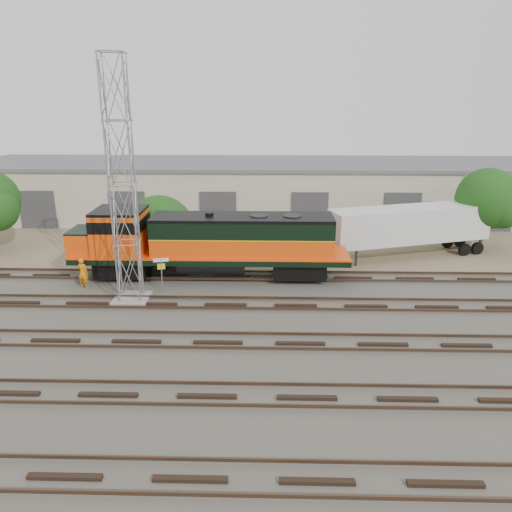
{
  "coord_description": "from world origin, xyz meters",
  "views": [
    {
      "loc": [
        -1.6,
        -24.65,
        11.73
      ],
      "look_at": [
        -2.33,
        4.0,
        2.2
      ],
      "focal_mm": 35.0,
      "sensor_mm": 36.0,
      "label": 1
    }
  ],
  "objects_px": {
    "locomotive": "(205,242)",
    "worker": "(83,273)",
    "semi_trailer": "(413,225)",
    "signal_tower": "(123,188)"
  },
  "relations": [
    {
      "from": "semi_trailer",
      "to": "worker",
      "type": "bearing_deg",
      "value": -179.82
    },
    {
      "from": "signal_tower",
      "to": "semi_trailer",
      "type": "distance_m",
      "value": 21.02
    },
    {
      "from": "worker",
      "to": "locomotive",
      "type": "bearing_deg",
      "value": -150.91
    },
    {
      "from": "signal_tower",
      "to": "locomotive",
      "type": "bearing_deg",
      "value": 44.02
    },
    {
      "from": "worker",
      "to": "semi_trailer",
      "type": "xyz_separation_m",
      "value": [
        22.12,
        6.86,
        1.37
      ]
    },
    {
      "from": "signal_tower",
      "to": "semi_trailer",
      "type": "bearing_deg",
      "value": 25.22
    },
    {
      "from": "locomotive",
      "to": "worker",
      "type": "height_order",
      "value": "locomotive"
    },
    {
      "from": "locomotive",
      "to": "semi_trailer",
      "type": "relative_size",
      "value": 1.46
    },
    {
      "from": "worker",
      "to": "semi_trailer",
      "type": "height_order",
      "value": "semi_trailer"
    },
    {
      "from": "signal_tower",
      "to": "worker",
      "type": "distance_m",
      "value": 6.93
    }
  ]
}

